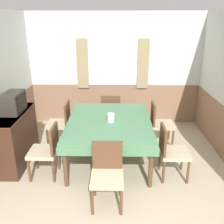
# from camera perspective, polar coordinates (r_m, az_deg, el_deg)

# --- Properties ---
(wall_back) EXTENTS (4.38, 0.09, 2.60)m
(wall_back) POSITION_cam_1_polar(r_m,az_deg,el_deg) (5.94, 0.70, 9.63)
(wall_back) COLOR silver
(wall_back) RESTS_ON ground_plane
(dining_table) EXTENTS (1.48, 1.87, 0.77)m
(dining_table) POSITION_cam_1_polar(r_m,az_deg,el_deg) (4.45, -0.60, -3.00)
(dining_table) COLOR #4C7A56
(dining_table) RESTS_ON ground_plane
(chair_head_near) EXTENTS (0.44, 0.44, 0.89)m
(chair_head_near) POSITION_cam_1_polar(r_m,az_deg,el_deg) (3.50, -1.11, -13.59)
(chair_head_near) COLOR brown
(chair_head_near) RESTS_ON ground_plane
(chair_head_window) EXTENTS (0.44, 0.44, 0.89)m
(chair_head_window) POSITION_cam_1_polar(r_m,az_deg,el_deg) (5.61, -0.28, 0.21)
(chair_head_window) COLOR brown
(chair_head_window) RESTS_ON ground_plane
(chair_right_far) EXTENTS (0.44, 0.44, 0.89)m
(chair_right_far) POSITION_cam_1_polar(r_m,az_deg,el_deg) (5.11, 10.74, -2.31)
(chair_right_far) COLOR brown
(chair_right_far) RESTS_ON ground_plane
(chair_right_near) EXTENTS (0.44, 0.44, 0.89)m
(chair_right_near) POSITION_cam_1_polar(r_m,az_deg,el_deg) (4.12, 13.25, -8.47)
(chair_right_near) COLOR brown
(chair_right_near) RESTS_ON ground_plane
(chair_left_near) EXTENTS (0.44, 0.44, 0.89)m
(chair_left_near) POSITION_cam_1_polar(r_m,az_deg,el_deg) (4.17, -14.66, -8.20)
(chair_left_near) COLOR brown
(chair_left_near) RESTS_ON ground_plane
(chair_left_far) EXTENTS (0.44, 0.44, 0.89)m
(chair_left_far) POSITION_cam_1_polar(r_m,az_deg,el_deg) (5.16, -11.50, -2.16)
(chair_left_far) COLOR brown
(chair_left_far) RESTS_ON ground_plane
(sideboard) EXTENTS (0.46, 1.18, 0.95)m
(sideboard) POSITION_cam_1_polar(r_m,az_deg,el_deg) (4.71, -21.34, -5.61)
(sideboard) COLOR #3D2319
(sideboard) RESTS_ON ground_plane
(tv) EXTENTS (0.29, 0.51, 0.34)m
(tv) POSITION_cam_1_polar(r_m,az_deg,el_deg) (4.53, -21.62, 2.04)
(tv) COLOR #2D2823
(tv) RESTS_ON sideboard
(vase) EXTENTS (0.12, 0.12, 0.15)m
(vase) POSITION_cam_1_polar(r_m,az_deg,el_deg) (4.31, -0.26, -1.29)
(vase) COLOR silver
(vase) RESTS_ON dining_table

